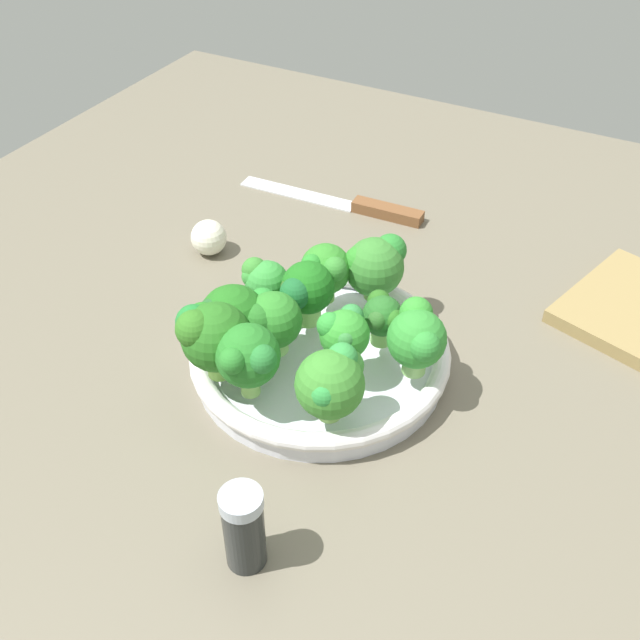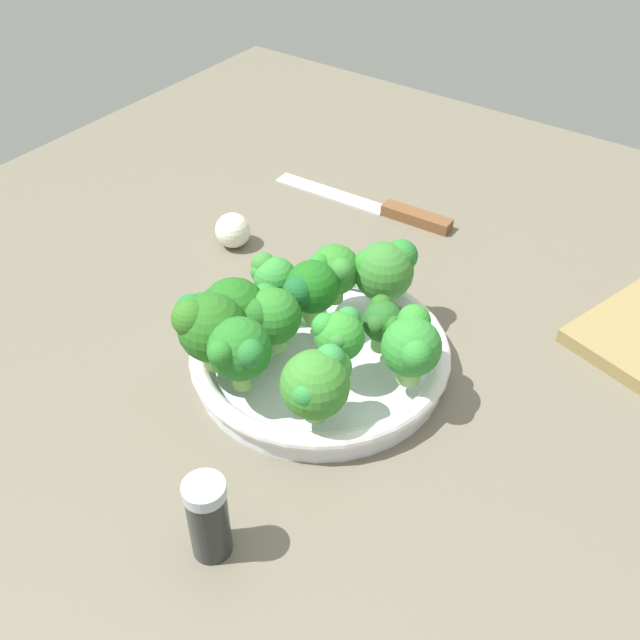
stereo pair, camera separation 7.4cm
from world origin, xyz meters
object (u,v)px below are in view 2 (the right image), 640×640
broccoli_floret_0 (271,315)px  broccoli_floret_3 (318,382)px  broccoli_floret_6 (387,270)px  garlic_bulb (233,230)px  broccoli_floret_4 (334,270)px  broccoli_floret_11 (234,312)px  pepper_shaker (208,518)px  bowl (320,355)px  broccoli_floret_2 (383,322)px  broccoli_floret_1 (239,350)px  broccoli_floret_8 (412,346)px  broccoli_floret_10 (207,325)px  broccoli_floret_7 (272,277)px  knife (385,208)px  broccoli_floret_5 (310,289)px  broccoli_floret_9 (339,336)px

broccoli_floret_0 → broccoli_floret_3: 10.58cm
broccoli_floret_6 → garlic_bulb: 24.33cm
broccoli_floret_6 → broccoli_floret_4: bearing=-145.4°
broccoli_floret_11 → pepper_shaker: broccoli_floret_11 is taller
bowl → broccoli_floret_2: 7.89cm
broccoli_floret_1 → broccoli_floret_2: broccoli_floret_1 is taller
broccoli_floret_11 → garlic_bulb: size_ratio=1.82×
broccoli_floret_8 → garlic_bulb: 34.09cm
broccoli_floret_10 → garlic_bulb: broccoli_floret_10 is taller
broccoli_floret_4 → broccoli_floret_8: 13.83cm
broccoli_floret_3 → pepper_shaker: (-0.13, -14.58, -3.26)cm
broccoli_floret_8 → broccoli_floret_6: bearing=132.7°
broccoli_floret_6 → broccoli_floret_11: size_ratio=0.88×
broccoli_floret_4 → pepper_shaker: (8.05, -28.99, -3.33)cm
broccoli_floret_4 → broccoli_floret_10: 15.50cm
bowl → broccoli_floret_6: broccoli_floret_6 is taller
broccoli_floret_10 → garlic_bulb: bearing=126.1°
broccoli_floret_7 → broccoli_floret_11: broccoli_floret_11 is taller
broccoli_floret_2 → garlic_bulb: (-27.17, 8.89, -4.44)cm
broccoli_floret_2 → knife: bearing=120.7°
broccoli_floret_2 → broccoli_floret_5: size_ratio=0.76×
broccoli_floret_4 → broccoli_floret_5: (-0.13, -4.07, 0.08)cm
bowl → broccoli_floret_9: size_ratio=4.05×
broccoli_floret_6 → garlic_bulb: (-23.62, 2.49, -5.30)cm
broccoli_floret_0 → broccoli_floret_6: 13.60cm
broccoli_floret_5 → garlic_bulb: bearing=153.0°
broccoli_floret_0 → broccoli_floret_10: (-3.08, -5.63, 1.14)cm
broccoli_floret_6 → broccoli_floret_2: bearing=-61.0°
broccoli_floret_9 → broccoli_floret_2: bearing=70.9°
broccoli_floret_11 → knife: broccoli_floret_11 is taller
broccoli_floret_1 → broccoli_floret_7: bearing=115.4°
broccoli_floret_9 → garlic_bulb: broccoli_floret_9 is taller
broccoli_floret_0 → knife: (-6.73, 32.67, -6.55)cm
broccoli_floret_8 → pepper_shaker: bearing=-101.1°
bowl → pepper_shaker: bearing=-76.8°
broccoli_floret_3 → broccoli_floret_7: size_ratio=1.23×
broccoli_floret_11 → broccoli_floret_1: bearing=-44.7°
broccoli_floret_0 → knife: broccoli_floret_0 is taller
broccoli_floret_7 → pepper_shaker: size_ratio=0.70×
broccoli_floret_9 → broccoli_floret_10: (-10.45, -6.54, 0.72)cm
broccoli_floret_3 → broccoli_floret_10: 12.38cm
broccoli_floret_4 → knife: size_ratio=0.25×
broccoli_floret_0 → broccoli_floret_10: 6.52cm
broccoli_floret_1 → garlic_bulb: (-19.53, 21.35, -5.85)cm
broccoli_floret_8 → broccoli_floret_10: size_ratio=0.87×
broccoli_floret_0 → broccoli_floret_9: bearing=7.1°
broccoli_floret_3 → broccoli_floret_10: broccoli_floret_10 is taller
broccoli_floret_1 → broccoli_floret_10: bearing=169.6°
broccoli_floret_4 → broccoli_floret_6: size_ratio=0.94×
broccoli_floret_2 → broccoli_floret_5: 8.27cm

